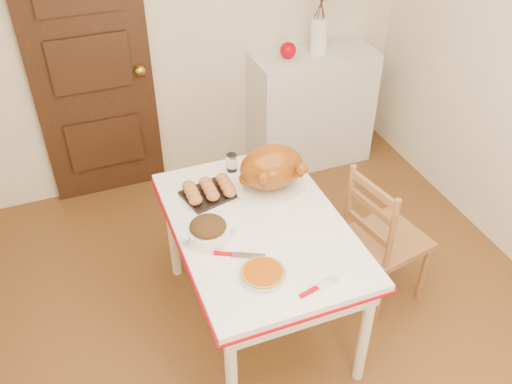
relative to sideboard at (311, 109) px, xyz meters
name	(u,v)px	position (x,y,z in m)	size (l,w,h in m)	color
floor	(289,347)	(-0.97, -1.78, -0.49)	(3.50, 4.00, 0.00)	brown
wall_back	(183,25)	(-0.97, 0.22, 0.76)	(3.50, 0.00, 2.50)	beige
door_back	(91,70)	(-1.67, 0.19, 0.54)	(0.85, 0.06, 2.06)	black
sideboard	(311,109)	(0.00, 0.00, 0.00)	(0.97, 0.43, 0.97)	silver
kitchen_table	(259,275)	(-1.06, -1.52, -0.09)	(0.90, 1.32, 0.79)	white
chair_oak	(388,236)	(-0.24, -1.57, -0.01)	(0.42, 0.42, 0.96)	#9C6131
berry_vase	(321,16)	(0.02, 0.00, 0.78)	(0.30, 0.30, 0.58)	white
apple	(288,50)	(-0.23, 0.00, 0.55)	(0.12, 0.12, 0.12)	#AD000A
turkey_platter	(271,169)	(-0.88, -1.25, 0.44)	(0.43, 0.34, 0.27)	#964F0E
pumpkin_pie	(263,273)	(-1.18, -1.89, 0.33)	(0.22, 0.22, 0.05)	#9C4302
stuffing_dish	(208,230)	(-1.35, -1.53, 0.36)	(0.28, 0.22, 0.11)	#452E13
rolls_tray	(209,190)	(-1.23, -1.18, 0.34)	(0.29, 0.23, 0.08)	#C17842
pie_server	(319,287)	(-0.96, -2.05, 0.31)	(0.22, 0.06, 0.01)	silver
carving_knife	(239,255)	(-1.24, -1.71, 0.31)	(0.26, 0.06, 0.01)	silver
drinking_glass	(232,163)	(-1.03, -1.00, 0.36)	(0.07, 0.07, 0.11)	white
shaker_pair	(280,157)	(-0.73, -1.04, 0.35)	(0.10, 0.04, 0.10)	white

